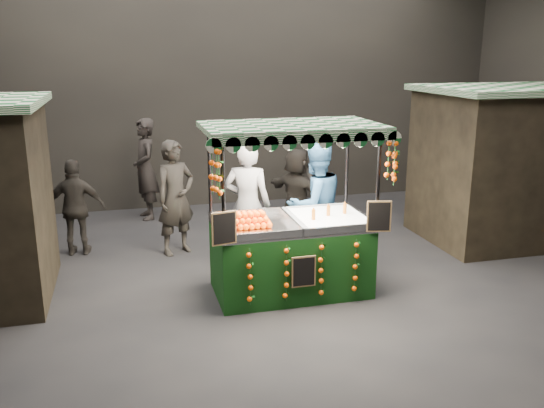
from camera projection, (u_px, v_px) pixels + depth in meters
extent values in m
plane|color=black|center=(285.00, 297.00, 7.66)|extent=(12.00, 12.00, 0.00)
cube|color=black|center=(219.00, 84.00, 11.68)|extent=(12.00, 0.10, 5.00)
cube|color=black|center=(510.00, 167.00, 9.81)|extent=(2.80, 2.00, 2.50)
cube|color=#104C1F|center=(518.00, 89.00, 9.47)|extent=(3.00, 2.20, 0.10)
cube|color=black|center=(290.00, 259.00, 7.73)|extent=(2.01, 1.10, 0.92)
cube|color=silver|center=(291.00, 225.00, 7.61)|extent=(2.01, 1.10, 0.04)
cylinder|color=black|center=(224.00, 231.00, 6.84)|extent=(0.05, 0.05, 2.20)
cylinder|color=black|center=(376.00, 219.00, 7.32)|extent=(0.05, 0.05, 2.20)
cylinder|color=black|center=(211.00, 208.00, 7.82)|extent=(0.05, 0.05, 2.20)
cylinder|color=black|center=(346.00, 199.00, 8.29)|extent=(0.05, 0.05, 2.20)
cube|color=#104C1F|center=(292.00, 127.00, 7.27)|extent=(2.24, 1.33, 0.07)
cube|color=white|center=(330.00, 218.00, 7.73)|extent=(0.90, 0.99, 0.07)
cube|color=black|center=(224.00, 228.00, 6.78)|extent=(0.31, 0.09, 0.40)
cube|color=black|center=(379.00, 216.00, 7.26)|extent=(0.31, 0.09, 0.40)
cube|color=black|center=(304.00, 272.00, 7.18)|extent=(0.31, 0.02, 0.40)
imported|color=slate|center=(247.00, 205.00, 8.53)|extent=(0.82, 0.69, 1.91)
imported|color=navy|center=(315.00, 205.00, 8.54)|extent=(1.07, 0.92, 1.90)
imported|color=#292521|center=(176.00, 198.00, 9.10)|extent=(0.79, 0.69, 1.83)
imported|color=#292221|center=(470.00, 180.00, 10.72)|extent=(0.90, 0.76, 1.67)
imported|color=#2B2723|center=(76.00, 208.00, 9.08)|extent=(0.95, 0.51, 1.54)
imported|color=#2B2623|center=(319.00, 174.00, 11.20)|extent=(1.11, 1.25, 1.67)
imported|color=#2D2824|center=(10.00, 205.00, 9.22)|extent=(0.86, 0.70, 1.54)
imported|color=#272320|center=(297.00, 192.00, 10.03)|extent=(1.14, 1.47, 1.55)
imported|color=black|center=(145.00, 169.00, 11.01)|extent=(0.58, 0.78, 1.94)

